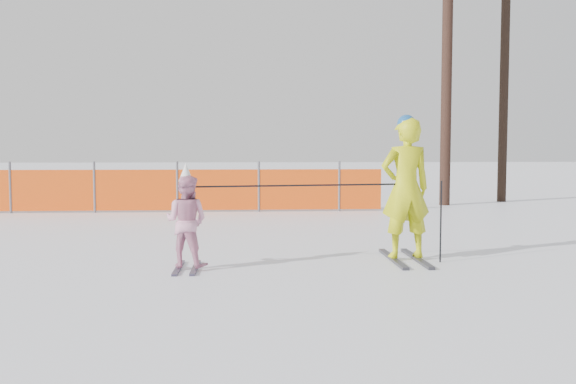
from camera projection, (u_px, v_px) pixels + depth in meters
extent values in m
plane|color=white|center=(290.00, 274.00, 8.09)|extent=(120.00, 120.00, 0.00)
cube|color=black|center=(393.00, 259.00, 9.06)|extent=(0.09, 1.55, 0.04)
cube|color=black|center=(417.00, 258.00, 9.08)|extent=(0.09, 1.55, 0.04)
imported|color=#D4DB12|center=(406.00, 188.00, 9.00)|extent=(0.77, 0.56, 1.96)
sphere|color=#1A5190|center=(406.00, 124.00, 8.94)|extent=(0.26, 0.26, 0.26)
cube|color=black|center=(178.00, 268.00, 8.40)|extent=(0.09, 0.99, 0.03)
cube|color=black|center=(195.00, 268.00, 8.42)|extent=(0.09, 0.99, 0.03)
imported|color=pink|center=(186.00, 221.00, 8.37)|extent=(0.70, 0.62, 1.20)
cone|color=white|center=(186.00, 172.00, 8.32)|extent=(0.19, 0.19, 0.24)
cylinder|color=black|center=(441.00, 222.00, 8.86)|extent=(0.02, 0.02, 1.14)
cylinder|color=black|center=(300.00, 185.00, 8.67)|extent=(2.77, 0.47, 0.02)
cylinder|color=#595960|center=(10.00, 187.00, 15.47)|extent=(0.06, 0.06, 1.25)
cylinder|color=#595960|center=(94.00, 187.00, 15.59)|extent=(0.06, 0.06, 1.25)
cylinder|color=#595960|center=(177.00, 187.00, 15.71)|extent=(0.06, 0.06, 1.25)
cylinder|color=#595960|center=(259.00, 187.00, 15.83)|extent=(0.06, 0.06, 1.25)
cylinder|color=#595960|center=(339.00, 186.00, 15.95)|extent=(0.06, 0.06, 1.25)
cube|color=#FA510D|center=(75.00, 190.00, 15.56)|extent=(15.05, 0.03, 1.00)
cylinder|color=#311D16|center=(447.00, 70.00, 17.45)|extent=(0.29, 0.29, 7.41)
cylinder|color=black|center=(504.00, 95.00, 18.65)|extent=(0.26, 0.26, 6.24)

